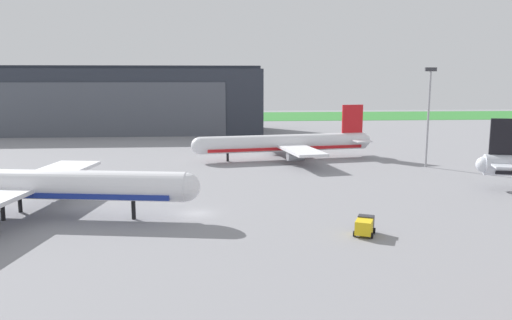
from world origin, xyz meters
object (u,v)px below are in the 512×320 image
maintenance_hangar (112,101)px  baggage_tug (365,226)px  airliner_near_right (22,185)px  apron_light_mast (429,110)px  airliner_far_right (285,144)px

maintenance_hangar → baggage_tug: (54.05, -120.64, -9.83)m
airliner_near_right → apron_light_mast: (70.85, 33.51, 7.74)m
baggage_tug → apron_light_mast: size_ratio=0.19×
baggage_tug → airliner_far_right: bearing=92.0°
airliner_far_right → baggage_tug: size_ratio=10.90×
airliner_near_right → apron_light_mast: 78.76m
maintenance_hangar → baggage_tug: bearing=-65.9°
airliner_near_right → airliner_far_right: airliner_near_right is taller
maintenance_hangar → airliner_near_right: size_ratio=2.14×
maintenance_hangar → apron_light_mast: 110.53m
airliner_far_right → baggage_tug: bearing=-88.0°
apron_light_mast → airliner_far_right: bearing=156.4°
airliner_near_right → baggage_tug: bearing=-14.6°
maintenance_hangar → baggage_tug: maintenance_hangar is taller
airliner_near_right → baggage_tug: 45.85m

